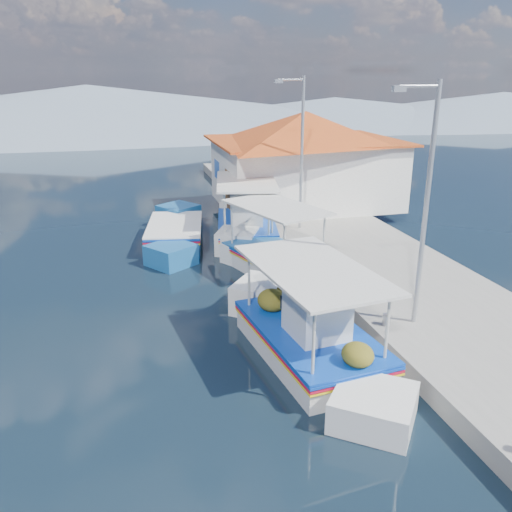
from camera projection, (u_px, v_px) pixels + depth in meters
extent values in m
plane|color=black|center=(265.00, 409.00, 11.08)|extent=(160.00, 160.00, 0.00)
cube|color=gray|center=(385.00, 272.00, 17.89)|extent=(5.00, 44.00, 0.50)
cylinder|color=#A5A8AD|center=(386.00, 320.00, 13.60)|extent=(0.20, 0.20, 0.30)
cylinder|color=#A5A8AD|center=(306.00, 248.00, 19.08)|extent=(0.20, 0.20, 0.30)
cylinder|color=#A5A8AD|center=(262.00, 208.00, 24.56)|extent=(0.20, 0.20, 0.30)
cube|color=white|center=(309.00, 348.00, 13.07)|extent=(2.71, 4.59, 0.96)
cube|color=white|center=(287.00, 297.00, 15.73)|extent=(2.24, 2.24, 1.06)
cube|color=white|center=(343.00, 418.00, 10.46)|extent=(2.17, 2.17, 0.90)
cube|color=#0C3CA7|center=(310.00, 332.00, 12.93)|extent=(2.79, 4.73, 0.06)
cube|color=red|center=(310.00, 335.00, 12.95)|extent=(2.79, 4.73, 0.05)
cube|color=yellow|center=(310.00, 338.00, 12.98)|extent=(2.79, 4.73, 0.04)
cube|color=#0C3CA7|center=(310.00, 329.00, 12.90)|extent=(2.81, 4.69, 0.05)
cube|color=brown|center=(310.00, 331.00, 12.91)|extent=(2.53, 4.49, 0.05)
cube|color=white|center=(314.00, 315.00, 12.45)|extent=(1.36, 1.44, 1.11)
cube|color=silver|center=(315.00, 293.00, 12.26)|extent=(1.48, 1.55, 0.06)
cylinder|color=beige|center=(263.00, 274.00, 14.24)|extent=(0.07, 0.07, 1.61)
cylinder|color=beige|center=(327.00, 271.00, 14.48)|extent=(0.07, 0.07, 1.61)
cylinder|color=beige|center=(290.00, 339.00, 10.82)|extent=(0.07, 0.07, 1.61)
cylinder|color=beige|center=(373.00, 333.00, 11.05)|extent=(0.07, 0.07, 1.61)
cube|color=silver|center=(312.00, 269.00, 12.38)|extent=(2.82, 4.61, 0.07)
ellipsoid|color=#454612|center=(283.00, 298.00, 14.08)|extent=(0.76, 0.84, 0.57)
ellipsoid|color=#454612|center=(305.00, 290.00, 14.66)|extent=(0.64, 0.71, 0.48)
ellipsoid|color=#454612|center=(340.00, 358.00, 11.16)|extent=(0.68, 0.75, 0.51)
sphere|color=orange|center=(344.00, 290.00, 13.36)|extent=(0.40, 0.40, 0.40)
cube|color=white|center=(275.00, 265.00, 18.62)|extent=(3.12, 4.20, 0.96)
cube|color=white|center=(278.00, 240.00, 20.95)|extent=(1.95, 1.95, 1.06)
cube|color=white|center=(273.00, 293.00, 16.32)|extent=(1.89, 1.89, 0.91)
cube|color=#0C3CA7|center=(275.00, 253.00, 18.47)|extent=(3.21, 4.33, 0.06)
cube|color=red|center=(275.00, 256.00, 18.50)|extent=(3.21, 4.33, 0.05)
cube|color=yellow|center=(275.00, 258.00, 18.52)|extent=(3.21, 4.33, 0.04)
cube|color=#185490|center=(275.00, 252.00, 18.45)|extent=(3.22, 4.30, 0.05)
cube|color=brown|center=(275.00, 252.00, 18.46)|extent=(2.94, 4.08, 0.05)
cylinder|color=beige|center=(255.00, 218.00, 19.73)|extent=(0.07, 0.07, 1.61)
cylinder|color=beige|center=(299.00, 218.00, 19.62)|extent=(0.07, 0.07, 1.61)
cylinder|color=beige|center=(248.00, 244.00, 16.76)|extent=(0.07, 0.07, 1.61)
cylinder|color=beige|center=(300.00, 245.00, 16.65)|extent=(0.07, 0.07, 1.61)
cube|color=silver|center=(276.00, 207.00, 17.92)|extent=(3.21, 4.24, 0.07)
cube|color=#185490|center=(175.00, 238.00, 21.60)|extent=(2.69, 4.16, 1.08)
cube|color=#185490|center=(158.00, 219.00, 23.76)|extent=(2.04, 2.04, 1.19)
cube|color=#185490|center=(195.00, 256.00, 19.45)|extent=(1.99, 1.99, 1.02)
cube|color=#0C3CA7|center=(175.00, 226.00, 21.43)|extent=(2.77, 4.29, 0.07)
cube|color=red|center=(175.00, 228.00, 21.46)|extent=(2.77, 4.29, 0.06)
cube|color=yellow|center=(175.00, 230.00, 21.49)|extent=(2.77, 4.29, 0.05)
cube|color=white|center=(175.00, 224.00, 21.41)|extent=(2.78, 4.25, 0.06)
cube|color=brown|center=(175.00, 225.00, 21.42)|extent=(2.51, 4.06, 0.06)
cube|color=white|center=(247.00, 234.00, 22.16)|extent=(3.04, 4.65, 1.01)
cube|color=white|center=(220.00, 215.00, 24.54)|extent=(2.23, 2.23, 1.12)
cube|color=white|center=(278.00, 253.00, 19.81)|extent=(2.17, 2.17, 0.96)
cube|color=#0C3CA7|center=(247.00, 223.00, 22.00)|extent=(3.13, 4.79, 0.06)
cube|color=red|center=(247.00, 225.00, 22.03)|extent=(3.13, 4.79, 0.05)
cube|color=yellow|center=(247.00, 227.00, 22.05)|extent=(3.13, 4.79, 0.04)
cube|color=#0C3CA7|center=(246.00, 221.00, 21.98)|extent=(3.15, 4.75, 0.05)
cube|color=brown|center=(247.00, 222.00, 21.99)|extent=(2.85, 4.53, 0.05)
cube|color=white|center=(250.00, 210.00, 21.52)|extent=(1.48, 1.60, 1.17)
cube|color=silver|center=(250.00, 195.00, 21.32)|extent=(1.61, 1.73, 0.06)
cylinder|color=beige|center=(210.00, 195.00, 22.86)|extent=(0.07, 0.07, 1.70)
cylinder|color=beige|center=(247.00, 191.00, 23.61)|extent=(0.07, 0.07, 1.70)
cylinder|color=beige|center=(245.00, 215.00, 19.81)|extent=(0.07, 0.07, 1.70)
cylinder|color=beige|center=(287.00, 209.00, 20.55)|extent=(0.07, 0.07, 1.70)
cube|color=silver|center=(246.00, 181.00, 21.43)|extent=(3.15, 4.67, 0.07)
cube|color=white|center=(304.00, 173.00, 25.60)|extent=(8.00, 6.00, 3.00)
cube|color=#CB5C1C|center=(305.00, 141.00, 25.09)|extent=(8.64, 6.48, 0.10)
pyramid|color=#CB5C1C|center=(306.00, 126.00, 24.88)|extent=(10.49, 10.49, 1.40)
cube|color=brown|center=(228.00, 192.00, 23.89)|extent=(0.06, 1.00, 2.00)
cube|color=#0C3CA7|center=(217.00, 170.00, 25.98)|extent=(0.06, 1.20, 0.90)
cylinder|color=#A5A8AD|center=(426.00, 209.00, 12.86)|extent=(0.12, 0.12, 6.00)
cylinder|color=#A5A8AD|center=(419.00, 86.00, 11.80)|extent=(1.00, 0.08, 0.08)
cube|color=#A5A8AD|center=(399.00, 89.00, 11.69)|extent=(0.30, 0.14, 0.14)
cylinder|color=#A5A8AD|center=(302.00, 155.00, 21.07)|extent=(0.12, 0.12, 6.00)
cylinder|color=#A5A8AD|center=(291.00, 80.00, 20.01)|extent=(1.00, 0.08, 0.08)
cube|color=#A5A8AD|center=(279.00, 81.00, 19.90)|extent=(0.30, 0.14, 0.14)
cone|color=slate|center=(89.00, 110.00, 60.16)|extent=(96.00, 96.00, 5.50)
cone|color=slate|center=(335.00, 113.00, 67.69)|extent=(76.80, 76.80, 3.80)
cone|color=slate|center=(502.00, 108.00, 73.66)|extent=(89.60, 89.60, 4.20)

